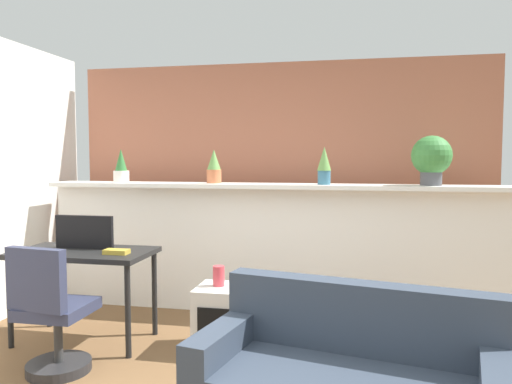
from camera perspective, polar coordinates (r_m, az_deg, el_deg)
divider_wall at (r=4.78m, az=1.60°, el=-6.79°), size 4.39×0.16×1.21m
plant_shelf at (r=4.66m, az=1.53°, el=0.71°), size 4.39×0.38×0.04m
brick_wall_behind at (r=5.29m, az=2.71°, el=1.28°), size 4.39×0.10×2.50m
potted_plant_0 at (r=5.13m, az=-15.35°, el=2.73°), size 0.15×0.15×0.34m
potted_plant_1 at (r=4.79m, az=-4.89°, el=2.90°), size 0.14×0.14×0.33m
potted_plant_2 at (r=4.56m, az=7.90°, el=3.13°), size 0.13×0.13×0.35m
potted_plant_3 at (r=4.65m, az=19.66°, el=3.77°), size 0.35×0.35×0.44m
desk at (r=4.27m, az=-19.31°, el=-7.51°), size 1.10×0.60×0.75m
tv_monitor at (r=4.32m, az=-19.26°, el=-4.39°), size 0.50×0.04×0.27m
office_chair at (r=3.76m, az=-22.57°, el=-13.51°), size 0.47×0.47×0.91m
side_cube_shelf at (r=3.96m, az=-3.89°, el=-14.40°), size 0.40×0.41×0.50m
vase_on_shelf at (r=3.90m, az=-4.34°, el=-9.67°), size 0.09×0.09×0.16m
book_on_desk at (r=4.01m, az=-15.85°, el=-6.67°), size 0.19×0.10×0.04m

